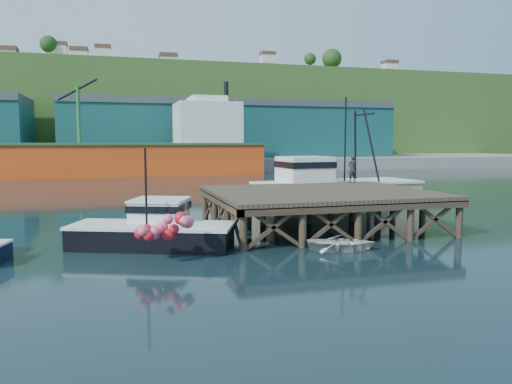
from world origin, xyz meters
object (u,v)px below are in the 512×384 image
object	(u,v)px
trawler	(334,187)
dockworker	(352,169)
boat_black	(154,228)
dinghy	(341,243)

from	to	relation	value
trawler	dockworker	bearing A→B (deg)	-86.90
boat_black	dockworker	size ratio (longest dim) A/B	4.27
boat_black	trawler	xyz separation A→B (m)	(13.38, 9.02, 0.80)
boat_black	dinghy	world-z (taller)	boat_black
dinghy	trawler	bearing A→B (deg)	-6.26
boat_black	dinghy	xyz separation A→B (m)	(8.01, -3.28, -0.52)
trawler	dockworker	distance (m)	2.55
boat_black	dinghy	distance (m)	8.67
trawler	dinghy	world-z (taller)	trawler
dockworker	trawler	bearing A→B (deg)	-84.09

